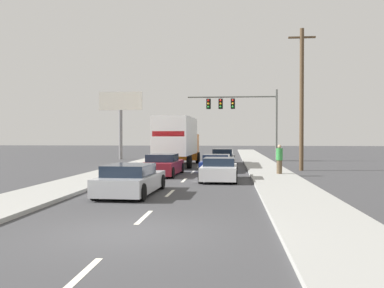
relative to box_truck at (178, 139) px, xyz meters
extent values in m
plane|color=#3D3D3F|center=(1.67, 2.83, -2.15)|extent=(140.00, 140.00, 0.00)
cube|color=#9E9E99|center=(6.54, -2.17, -2.08)|extent=(2.64, 80.00, 0.14)
cube|color=#9E9E99|center=(-3.20, -2.17, -2.08)|extent=(2.64, 80.00, 0.14)
cube|color=silver|center=(1.67, -25.23, -2.15)|extent=(0.14, 2.00, 0.01)
cube|color=silver|center=(1.67, -20.23, -2.15)|extent=(0.14, 2.00, 0.01)
cube|color=silver|center=(1.67, -15.23, -2.15)|extent=(0.14, 2.00, 0.01)
cube|color=silver|center=(1.67, -10.23, -2.15)|extent=(0.14, 2.00, 0.01)
cube|color=silver|center=(1.67, -5.23, -2.15)|extent=(0.14, 2.00, 0.01)
cube|color=silver|center=(1.67, -0.23, -2.15)|extent=(0.14, 2.00, 0.01)
cube|color=silver|center=(1.67, 4.77, -2.15)|extent=(0.14, 2.00, 0.01)
cube|color=silver|center=(1.67, 9.77, -2.15)|extent=(0.14, 2.00, 0.01)
cube|color=silver|center=(1.67, 14.77, -2.15)|extent=(0.14, 2.00, 0.01)
cube|color=silver|center=(1.67, 19.77, -2.15)|extent=(0.14, 2.00, 0.01)
cube|color=silver|center=(1.67, 24.77, -2.15)|extent=(0.14, 2.00, 0.01)
cube|color=silver|center=(1.67, 29.77, -2.15)|extent=(0.14, 2.00, 0.01)
cube|color=white|center=(-0.02, -0.80, 0.20)|extent=(2.64, 6.81, 2.81)
cube|color=red|center=(-0.11, -4.15, 0.34)|extent=(2.22, 0.10, 0.36)
cube|color=orange|center=(0.10, 3.55, -0.74)|extent=(2.42, 2.04, 2.21)
cylinder|color=black|center=(-1.08, 3.59, -1.67)|extent=(0.33, 0.97, 0.96)
cylinder|color=black|center=(1.28, 3.52, -1.67)|extent=(0.33, 0.97, 0.96)
cylinder|color=black|center=(-1.24, -2.12, -1.67)|extent=(0.33, 0.97, 0.96)
cylinder|color=black|center=(1.12, -2.18, -1.67)|extent=(0.33, 0.97, 0.96)
cube|color=maroon|center=(0.09, -7.60, -1.66)|extent=(1.99, 4.63, 0.69)
cube|color=#192333|center=(0.09, -7.73, -1.10)|extent=(1.68, 2.02, 0.44)
cylinder|color=black|center=(-0.71, -5.84, -1.83)|extent=(0.24, 0.65, 0.64)
cylinder|color=black|center=(1.01, -5.90, -1.83)|extent=(0.24, 0.65, 0.64)
cylinder|color=black|center=(-0.82, -9.31, -1.83)|extent=(0.24, 0.65, 0.64)
cylinder|color=black|center=(0.89, -9.37, -1.83)|extent=(0.24, 0.65, 0.64)
cube|color=#B7BABF|center=(0.17, -15.65, -1.69)|extent=(2.02, 4.58, 0.65)
cube|color=#192333|center=(0.16, -15.96, -1.15)|extent=(1.72, 2.36, 0.43)
cylinder|color=black|center=(-0.64, -13.91, -1.83)|extent=(0.24, 0.65, 0.64)
cylinder|color=black|center=(1.10, -13.97, -1.83)|extent=(0.24, 0.65, 0.64)
cylinder|color=black|center=(-0.76, -17.32, -1.83)|extent=(0.24, 0.65, 0.64)
cylinder|color=black|center=(0.98, -17.39, -1.83)|extent=(0.24, 0.65, 0.64)
cube|color=slate|center=(3.45, 3.03, -1.71)|extent=(1.93, 4.66, 0.60)
cube|color=#192333|center=(3.44, 2.69, -1.14)|extent=(1.65, 2.27, 0.54)
cylinder|color=black|center=(2.67, 4.81, -1.83)|extent=(0.24, 0.65, 0.64)
cylinder|color=black|center=(4.34, 4.76, -1.83)|extent=(0.24, 0.65, 0.64)
cylinder|color=black|center=(2.56, 1.30, -1.83)|extent=(0.24, 0.65, 0.64)
cylinder|color=black|center=(4.24, 1.25, -1.83)|extent=(0.24, 0.65, 0.64)
cube|color=#1E389E|center=(3.16, -4.01, -1.73)|extent=(2.07, 4.72, 0.56)
cube|color=#192333|center=(3.15, -4.22, -1.24)|extent=(1.74, 2.08, 0.41)
cylinder|color=black|center=(2.35, -2.20, -1.83)|extent=(0.25, 0.65, 0.64)
cylinder|color=black|center=(4.11, -2.27, -1.83)|extent=(0.25, 0.65, 0.64)
cylinder|color=black|center=(2.21, -5.75, -1.83)|extent=(0.25, 0.65, 0.64)
cylinder|color=black|center=(3.97, -5.82, -1.83)|extent=(0.25, 0.65, 0.64)
cube|color=white|center=(3.52, -10.17, -1.68)|extent=(1.86, 4.21, 0.65)
cube|color=#192333|center=(3.52, -10.16, -1.16)|extent=(1.60, 1.94, 0.41)
cylinder|color=black|center=(2.72, -8.62, -1.83)|extent=(0.23, 0.64, 0.64)
cylinder|color=black|center=(4.38, -8.65, -1.83)|extent=(0.23, 0.64, 0.64)
cylinder|color=black|center=(2.66, -11.70, -1.83)|extent=(0.23, 0.64, 0.64)
cylinder|color=black|center=(4.32, -11.73, -1.83)|extent=(0.23, 0.64, 0.64)
cylinder|color=#595B56|center=(8.35, 7.39, 1.21)|extent=(0.20, 0.20, 6.71)
cylinder|color=#595B56|center=(4.18, 7.39, 3.91)|extent=(8.34, 0.14, 0.14)
cube|color=black|center=(4.28, 7.39, 3.26)|extent=(0.40, 0.56, 0.95)
sphere|color=red|center=(4.28, 7.08, 3.56)|extent=(0.20, 0.20, 0.20)
sphere|color=orange|center=(4.28, 7.08, 3.26)|extent=(0.20, 0.20, 0.20)
sphere|color=green|center=(4.28, 7.08, 2.96)|extent=(0.20, 0.20, 0.20)
cube|color=black|center=(3.14, 7.39, 3.26)|extent=(0.40, 0.56, 0.95)
sphere|color=red|center=(3.14, 7.08, 3.56)|extent=(0.20, 0.20, 0.20)
sphere|color=orange|center=(3.14, 7.08, 3.26)|extent=(0.20, 0.20, 0.20)
sphere|color=green|center=(3.14, 7.08, 2.96)|extent=(0.20, 0.20, 0.20)
cube|color=black|center=(1.99, 7.39, 3.26)|extent=(0.40, 0.56, 0.95)
sphere|color=red|center=(1.99, 7.08, 3.56)|extent=(0.20, 0.20, 0.20)
sphere|color=orange|center=(1.99, 7.08, 3.26)|extent=(0.20, 0.20, 0.20)
sphere|color=green|center=(1.99, 7.08, 2.96)|extent=(0.20, 0.20, 0.20)
cylinder|color=brown|center=(8.86, -3.36, 2.64)|extent=(0.28, 0.28, 9.57)
cube|color=brown|center=(8.86, -3.36, 6.83)|extent=(1.80, 0.12, 0.12)
cylinder|color=slate|center=(-6.99, 9.02, 0.34)|extent=(0.36, 0.36, 4.99)
cube|color=silver|center=(-6.99, 9.02, 3.76)|extent=(4.41, 0.20, 1.84)
cylinder|color=brown|center=(6.93, -7.44, -1.61)|extent=(0.32, 0.32, 0.79)
cylinder|color=#338C3F|center=(6.93, -7.44, -0.88)|extent=(0.38, 0.38, 0.69)
sphere|color=tan|center=(6.93, -7.44, -0.42)|extent=(0.21, 0.21, 0.21)
camera|label=1|loc=(4.13, -31.74, 0.15)|focal=38.58mm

